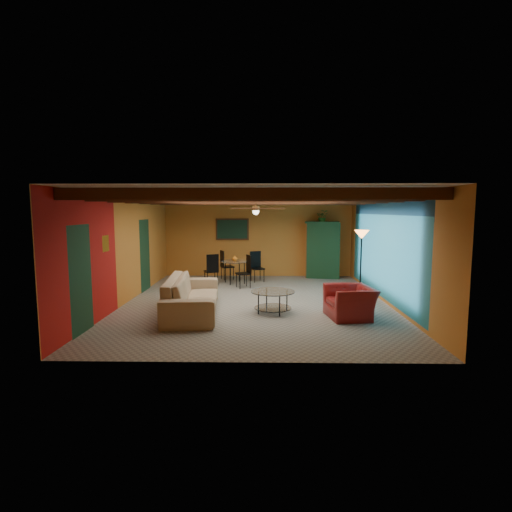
{
  "coord_description": "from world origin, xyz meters",
  "views": [
    {
      "loc": [
        0.19,
        -9.79,
        2.32
      ],
      "look_at": [
        0.0,
        0.2,
        1.15
      ],
      "focal_mm": 27.67,
      "sensor_mm": 36.0,
      "label": 1
    }
  ],
  "objects_px": {
    "coffee_table": "(273,302)",
    "vase": "(235,250)",
    "armoire": "(322,251)",
    "floor_lamp": "(361,266)",
    "armchair": "(350,302)",
    "dining_table": "(235,268)",
    "sofa": "(192,295)",
    "potted_plant": "(323,217)"
  },
  "relations": [
    {
      "from": "armchair",
      "to": "vase",
      "type": "bearing_deg",
      "value": -153.08
    },
    {
      "from": "coffee_table",
      "to": "potted_plant",
      "type": "height_order",
      "value": "potted_plant"
    },
    {
      "from": "armchair",
      "to": "potted_plant",
      "type": "height_order",
      "value": "potted_plant"
    },
    {
      "from": "armchair",
      "to": "floor_lamp",
      "type": "xyz_separation_m",
      "value": [
        0.59,
        1.53,
        0.57
      ]
    },
    {
      "from": "coffee_table",
      "to": "dining_table",
      "type": "height_order",
      "value": "dining_table"
    },
    {
      "from": "dining_table",
      "to": "potted_plant",
      "type": "relative_size",
      "value": 4.31
    },
    {
      "from": "sofa",
      "to": "dining_table",
      "type": "xyz_separation_m",
      "value": [
        0.7,
        3.63,
        0.09
      ]
    },
    {
      "from": "floor_lamp",
      "to": "potted_plant",
      "type": "bearing_deg",
      "value": 97.14
    },
    {
      "from": "coffee_table",
      "to": "vase",
      "type": "distance_m",
      "value": 3.85
    },
    {
      "from": "sofa",
      "to": "coffee_table",
      "type": "height_order",
      "value": "sofa"
    },
    {
      "from": "floor_lamp",
      "to": "sofa",
      "type": "bearing_deg",
      "value": -163.79
    },
    {
      "from": "armchair",
      "to": "potted_plant",
      "type": "relative_size",
      "value": 2.37
    },
    {
      "from": "armoire",
      "to": "floor_lamp",
      "type": "bearing_deg",
      "value": -72.16
    },
    {
      "from": "armchair",
      "to": "coffee_table",
      "type": "height_order",
      "value": "armchair"
    },
    {
      "from": "coffee_table",
      "to": "floor_lamp",
      "type": "bearing_deg",
      "value": 27.04
    },
    {
      "from": "dining_table",
      "to": "armoire",
      "type": "relative_size",
      "value": 1.02
    },
    {
      "from": "potted_plant",
      "to": "vase",
      "type": "distance_m",
      "value": 3.29
    },
    {
      "from": "sofa",
      "to": "potted_plant",
      "type": "relative_size",
      "value": 6.33
    },
    {
      "from": "armchair",
      "to": "coffee_table",
      "type": "xyz_separation_m",
      "value": [
        -1.66,
        0.39,
        -0.09
      ]
    },
    {
      "from": "sofa",
      "to": "dining_table",
      "type": "bearing_deg",
      "value": -16.2
    },
    {
      "from": "armchair",
      "to": "armoire",
      "type": "distance_m",
      "value": 5.16
    },
    {
      "from": "vase",
      "to": "armoire",
      "type": "bearing_deg",
      "value": 21.49
    },
    {
      "from": "armoire",
      "to": "vase",
      "type": "distance_m",
      "value": 3.14
    },
    {
      "from": "armoire",
      "to": "floor_lamp",
      "type": "xyz_separation_m",
      "value": [
        0.45,
        -3.59,
        -0.02
      ]
    },
    {
      "from": "sofa",
      "to": "armchair",
      "type": "xyz_separation_m",
      "value": [
        3.48,
        -0.35,
        -0.07
      ]
    },
    {
      "from": "coffee_table",
      "to": "armoire",
      "type": "bearing_deg",
      "value": 69.26
    },
    {
      "from": "sofa",
      "to": "coffee_table",
      "type": "xyz_separation_m",
      "value": [
        1.82,
        0.04,
        -0.15
      ]
    },
    {
      "from": "sofa",
      "to": "floor_lamp",
      "type": "height_order",
      "value": "floor_lamp"
    },
    {
      "from": "coffee_table",
      "to": "vase",
      "type": "bearing_deg",
      "value": 107.38
    },
    {
      "from": "vase",
      "to": "floor_lamp",
      "type": "bearing_deg",
      "value": -35.97
    },
    {
      "from": "potted_plant",
      "to": "vase",
      "type": "bearing_deg",
      "value": -158.51
    },
    {
      "from": "sofa",
      "to": "armoire",
      "type": "relative_size",
      "value": 1.49
    },
    {
      "from": "armchair",
      "to": "armoire",
      "type": "height_order",
      "value": "armoire"
    },
    {
      "from": "sofa",
      "to": "armchair",
      "type": "height_order",
      "value": "sofa"
    },
    {
      "from": "potted_plant",
      "to": "sofa",
      "type": "bearing_deg",
      "value": -127.15
    },
    {
      "from": "sofa",
      "to": "floor_lamp",
      "type": "relative_size",
      "value": 1.53
    },
    {
      "from": "floor_lamp",
      "to": "armoire",
      "type": "bearing_deg",
      "value": 97.14
    },
    {
      "from": "dining_table",
      "to": "armchair",
      "type": "bearing_deg",
      "value": -55.05
    },
    {
      "from": "sofa",
      "to": "dining_table",
      "type": "distance_m",
      "value": 3.69
    },
    {
      "from": "dining_table",
      "to": "vase",
      "type": "bearing_deg",
      "value": 0.0
    },
    {
      "from": "dining_table",
      "to": "armoire",
      "type": "xyz_separation_m",
      "value": [
        2.92,
        1.15,
        0.44
      ]
    },
    {
      "from": "coffee_table",
      "to": "floor_lamp",
      "type": "xyz_separation_m",
      "value": [
        2.24,
        1.14,
        0.66
      ]
    }
  ]
}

